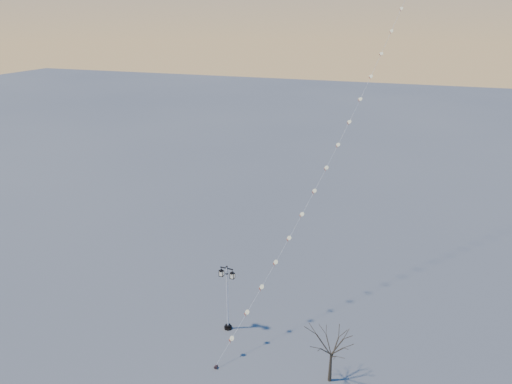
% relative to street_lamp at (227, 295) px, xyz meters
% --- Properties ---
extents(ground, '(300.00, 300.00, 0.00)m').
position_rel_street_lamp_xyz_m(ground, '(2.41, -2.65, -2.98)').
color(ground, '#5D5F5F').
rests_on(ground, ground).
extents(street_lamp, '(1.36, 0.60, 5.38)m').
position_rel_street_lamp_xyz_m(street_lamp, '(0.00, 0.00, 0.00)').
color(street_lamp, black).
rests_on(street_lamp, ground).
extents(bare_tree, '(2.33, 2.33, 3.87)m').
position_rel_street_lamp_xyz_m(bare_tree, '(8.46, -2.99, -0.29)').
color(bare_tree, '#322B1F').
rests_on(bare_tree, ground).
extents(kite_train, '(14.77, 41.66, 45.65)m').
position_rel_street_lamp_xyz_m(kite_train, '(8.05, 16.11, 19.78)').
color(kite_train, black).
rests_on(kite_train, ground).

